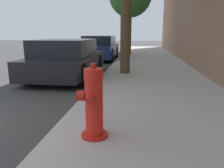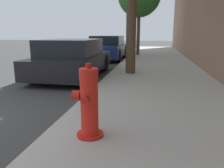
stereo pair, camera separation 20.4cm
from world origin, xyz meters
The scene contains 4 objects.
sidewalk_slab centered at (3.84, 0.00, 0.07)m, with size 3.30×40.00×0.15m.
fire_hydrant centered at (2.84, 0.20, 0.59)m, with size 0.40×0.40×0.97m.
parked_car_near centered at (0.94, 4.68, 0.62)m, with size 1.87×3.95×1.28m.
parked_car_mid centered at (1.14, 9.79, 0.65)m, with size 1.72×3.82×1.33m.
Camera 1 is at (3.42, -2.43, 1.49)m, focal length 35.00 mm.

